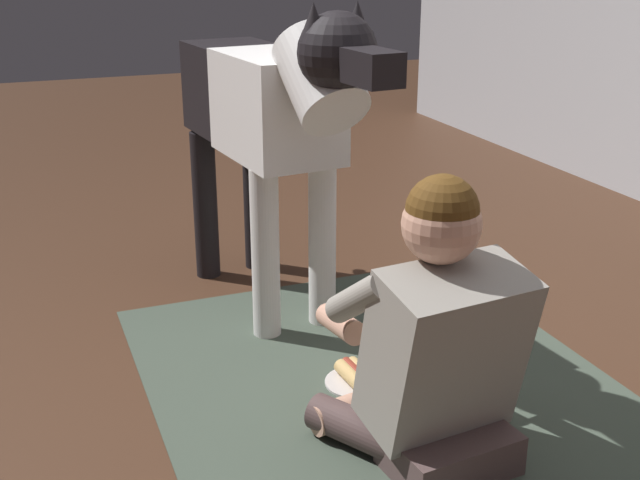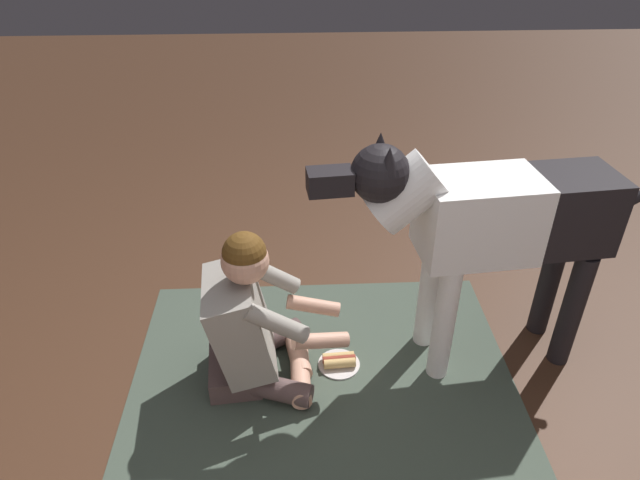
{
  "view_description": "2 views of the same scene",
  "coord_description": "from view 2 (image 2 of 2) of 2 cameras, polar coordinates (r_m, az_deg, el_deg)",
  "views": [
    {
      "loc": [
        2.12,
        -0.86,
        1.38
      ],
      "look_at": [
        -0.31,
        0.09,
        0.41
      ],
      "focal_mm": 45.56,
      "sensor_mm": 36.0,
      "label": 1
    },
    {
      "loc": [
        0.17,
        2.15,
        2.1
      ],
      "look_at": [
        0.06,
        -0.14,
        0.6
      ],
      "focal_mm": 31.86,
      "sensor_mm": 36.0,
      "label": 2
    }
  ],
  "objects": [
    {
      "name": "ground_plane",
      "position": [
        3.01,
        1.32,
        -11.03
      ],
      "size": [
        13.67,
        13.67,
        0.0
      ],
      "primitive_type": "plane",
      "color": "#452A1B"
    },
    {
      "name": "area_rug",
      "position": [
        2.87,
        0.27,
        -13.55
      ],
      "size": [
        1.86,
        1.47,
        0.01
      ],
      "primitive_type": "cube",
      "color": "#414D40",
      "rests_on": "ground"
    },
    {
      "name": "person_sitting_on_floor",
      "position": [
        2.67,
        -6.88,
        -8.27
      ],
      "size": [
        0.69,
        0.58,
        0.82
      ],
      "color": "brown",
      "rests_on": "ground"
    },
    {
      "name": "large_dog",
      "position": [
        2.62,
        16.67,
        1.65
      ],
      "size": [
        1.54,
        0.41,
        1.21
      ],
      "color": "white",
      "rests_on": "ground"
    },
    {
      "name": "hot_dog_on_plate",
      "position": [
        2.91,
        1.92,
        -12.1
      ],
      "size": [
        0.21,
        0.21,
        0.06
      ],
      "color": "silver",
      "rests_on": "ground"
    }
  ]
}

